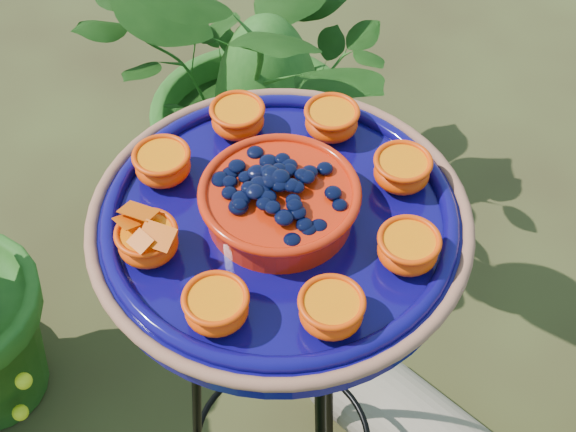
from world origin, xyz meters
name	(u,v)px	position (x,y,z in m)	size (l,w,h in m)	color
tripod_stand	(282,377)	(0.14, 0.01, 0.59)	(0.46, 0.46, 0.97)	black
feeder_dish	(280,217)	(0.14, 0.01, 1.01)	(0.64, 0.64, 0.12)	#0C0756
shrub_back_left	(267,88)	(-0.64, 0.47, 0.46)	(0.83, 0.72, 0.92)	#1D4E15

